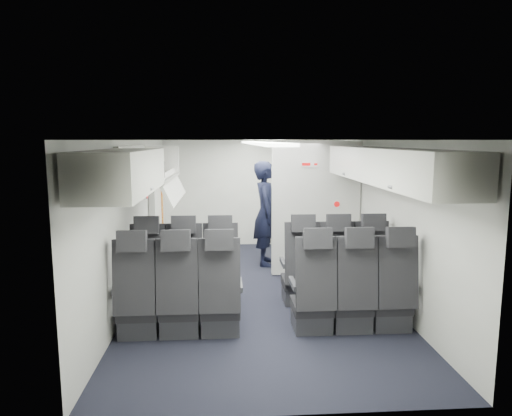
{
  "coord_description": "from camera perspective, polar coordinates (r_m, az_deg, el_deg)",
  "views": [
    {
      "loc": [
        -0.45,
        -6.29,
        2.15
      ],
      "look_at": [
        0.0,
        0.4,
        1.15
      ],
      "focal_mm": 32.0,
      "sensor_mm": 36.0,
      "label": 1
    }
  ],
  "objects": [
    {
      "name": "overhead_bin_left_front_open",
      "position": [
        6.13,
        -13.2,
        4.41
      ],
      "size": [
        0.64,
        1.7,
        0.72
      ],
      "color": "#9E9E93",
      "rests_on": "cabin_shell"
    },
    {
      "name": "flight_attendant",
      "position": [
        7.87,
        1.24,
        -0.66
      ],
      "size": [
        0.48,
        0.69,
        1.8
      ],
      "primitive_type": "imported",
      "rotation": [
        0.0,
        0.0,
        1.49
      ],
      "color": "black",
      "rests_on": "ground"
    },
    {
      "name": "seat_row_front",
      "position": [
        6.03,
        0.6,
        -8.35
      ],
      "size": [
        3.33,
        0.56,
        1.24
      ],
      "color": "black",
      "rests_on": "cabin_shell"
    },
    {
      "name": "galley_unit",
      "position": [
        9.19,
        4.94,
        0.95
      ],
      "size": [
        0.85,
        0.52,
        1.9
      ],
      "color": "#939399",
      "rests_on": "cabin_shell"
    },
    {
      "name": "cabin_shell",
      "position": [
        6.38,
        0.24,
        -0.76
      ],
      "size": [
        3.41,
        6.01,
        2.16
      ],
      "color": "black",
      "rests_on": "ground"
    },
    {
      "name": "overhead_bin_left_rear",
      "position": [
        4.4,
        -16.36,
        4.37
      ],
      "size": [
        0.53,
        1.8,
        0.4
      ],
      "color": "white",
      "rests_on": "cabin_shell"
    },
    {
      "name": "overhead_bin_right_front",
      "position": [
        6.32,
        13.24,
        5.63
      ],
      "size": [
        0.53,
        1.7,
        0.4
      ],
      "color": "white",
      "rests_on": "cabin_shell"
    },
    {
      "name": "seat_row_mid",
      "position": [
        5.18,
        1.39,
        -11.23
      ],
      "size": [
        3.33,
        0.56,
        1.24
      ],
      "color": "black",
      "rests_on": "cabin_shell"
    },
    {
      "name": "bulkhead_partition",
      "position": [
        7.31,
        7.48,
        -0.04
      ],
      "size": [
        1.4,
        0.15,
        2.13
      ],
      "color": "silver",
      "rests_on": "cabin_shell"
    },
    {
      "name": "carry_on_bag",
      "position": [
        5.82,
        -13.27,
        4.69
      ],
      "size": [
        0.41,
        0.33,
        0.22
      ],
      "primitive_type": "cube",
      "rotation": [
        0.0,
        0.0,
        0.25
      ],
      "color": "black",
      "rests_on": "overhead_bin_left_front_open"
    },
    {
      "name": "papers",
      "position": [
        7.82,
        2.66,
        0.41
      ],
      "size": [
        0.17,
        0.12,
        0.13
      ],
      "primitive_type": "cube",
      "rotation": [
        0.0,
        0.0,
        0.57
      ],
      "color": "white",
      "rests_on": "flight_attendant"
    },
    {
      "name": "overhead_bin_right_rear",
      "position": [
        4.68,
        19.52,
        4.45
      ],
      "size": [
        0.53,
        1.8,
        0.4
      ],
      "color": "white",
      "rests_on": "cabin_shell"
    },
    {
      "name": "boarding_door",
      "position": [
        8.02,
        -12.34,
        -0.28
      ],
      "size": [
        0.12,
        1.27,
        1.86
      ],
      "color": "silver",
      "rests_on": "cabin_shell"
    }
  ]
}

